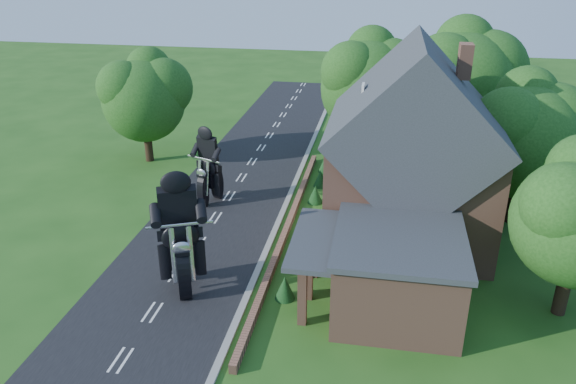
% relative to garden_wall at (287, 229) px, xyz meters
% --- Properties ---
extents(ground, '(120.00, 120.00, 0.00)m').
position_rel_garden_wall_xyz_m(ground, '(-4.30, -5.00, -0.20)').
color(ground, '#214D15').
rests_on(ground, ground).
extents(road, '(7.00, 80.00, 0.02)m').
position_rel_garden_wall_xyz_m(road, '(-4.30, -5.00, -0.19)').
color(road, black).
rests_on(road, ground).
extents(kerb, '(0.30, 80.00, 0.12)m').
position_rel_garden_wall_xyz_m(kerb, '(-0.65, -5.00, -0.14)').
color(kerb, gray).
rests_on(kerb, ground).
extents(garden_wall, '(0.30, 22.00, 0.40)m').
position_rel_garden_wall_xyz_m(garden_wall, '(0.00, 0.00, 0.00)').
color(garden_wall, '#8C5D47').
rests_on(garden_wall, ground).
extents(house, '(9.54, 8.64, 10.24)m').
position_rel_garden_wall_xyz_m(house, '(6.19, 1.00, 4.14)').
color(house, '#8C5D47').
rests_on(house, ground).
extents(annex, '(7.05, 5.94, 3.44)m').
position_rel_garden_wall_xyz_m(annex, '(5.57, -5.80, 1.57)').
color(annex, '#8C5D47').
rests_on(annex, ground).
extents(tree_house_right, '(6.51, 6.00, 8.40)m').
position_rel_garden_wall_xyz_m(tree_house_right, '(12.35, 3.62, 4.99)').
color(tree_house_right, black).
rests_on(tree_house_right, ground).
extents(tree_behind_house, '(7.81, 7.20, 10.08)m').
position_rel_garden_wall_xyz_m(tree_behind_house, '(9.88, 11.14, 6.03)').
color(tree_behind_house, black).
rests_on(tree_behind_house, ground).
extents(tree_behind_left, '(6.94, 6.40, 9.16)m').
position_rel_garden_wall_xyz_m(tree_behind_left, '(3.86, 12.13, 5.53)').
color(tree_behind_left, black).
rests_on(tree_behind_left, ground).
extents(tree_far_road, '(6.08, 5.60, 7.84)m').
position_rel_garden_wall_xyz_m(tree_far_road, '(-11.16, 9.11, 4.64)').
color(tree_far_road, black).
rests_on(tree_far_road, ground).
extents(shrub_a, '(0.90, 0.90, 1.10)m').
position_rel_garden_wall_xyz_m(shrub_a, '(1.00, -6.00, 0.35)').
color(shrub_a, '#103313').
rests_on(shrub_a, ground).
extents(shrub_b, '(0.90, 0.90, 1.10)m').
position_rel_garden_wall_xyz_m(shrub_b, '(1.00, -3.50, 0.35)').
color(shrub_b, '#103313').
rests_on(shrub_b, ground).
extents(shrub_c, '(0.90, 0.90, 1.10)m').
position_rel_garden_wall_xyz_m(shrub_c, '(1.00, -1.00, 0.35)').
color(shrub_c, '#103313').
rests_on(shrub_c, ground).
extents(shrub_d, '(0.90, 0.90, 1.10)m').
position_rel_garden_wall_xyz_m(shrub_d, '(1.00, 4.00, 0.35)').
color(shrub_d, '#103313').
rests_on(shrub_d, ground).
extents(shrub_e, '(0.90, 0.90, 1.10)m').
position_rel_garden_wall_xyz_m(shrub_e, '(1.00, 6.50, 0.35)').
color(shrub_e, '#103313').
rests_on(shrub_e, ground).
extents(shrub_f, '(0.90, 0.90, 1.10)m').
position_rel_garden_wall_xyz_m(shrub_f, '(1.00, 9.00, 0.35)').
color(shrub_f, '#103313').
rests_on(shrub_f, ground).
extents(motorcycle_lead, '(1.17, 1.89, 1.73)m').
position_rel_garden_wall_xyz_m(motorcycle_lead, '(-3.54, -6.11, 0.67)').
color(motorcycle_lead, black).
rests_on(motorcycle_lead, ground).
extents(motorcycle_follow, '(0.92, 1.57, 1.43)m').
position_rel_garden_wall_xyz_m(motorcycle_follow, '(-5.13, 2.95, 0.52)').
color(motorcycle_follow, black).
rests_on(motorcycle_follow, ground).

